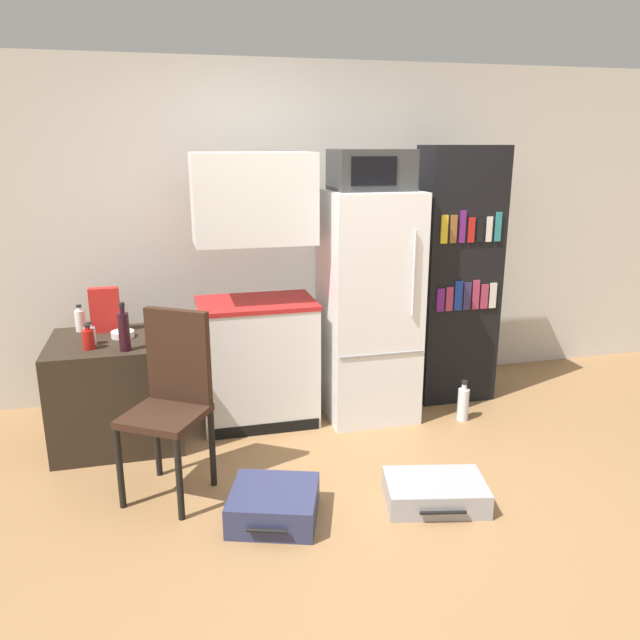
% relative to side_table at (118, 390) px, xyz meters
% --- Properties ---
extents(ground_plane, '(24.00, 24.00, 0.00)m').
position_rel_side_table_xyz_m(ground_plane, '(1.41, -1.25, -0.35)').
color(ground_plane, olive).
extents(wall_back, '(6.40, 0.10, 2.51)m').
position_rel_side_table_xyz_m(wall_back, '(1.61, 0.75, 0.91)').
color(wall_back, beige).
rests_on(wall_back, ground_plane).
extents(side_table, '(0.81, 0.71, 0.70)m').
position_rel_side_table_xyz_m(side_table, '(0.00, 0.00, 0.00)').
color(side_table, '#2D2319').
rests_on(side_table, ground_plane).
extents(kitchen_hutch, '(0.80, 0.53, 1.87)m').
position_rel_side_table_xyz_m(kitchen_hutch, '(0.95, 0.09, 0.50)').
color(kitchen_hutch, silver).
rests_on(kitchen_hutch, ground_plane).
extents(refrigerator, '(0.62, 0.66, 1.61)m').
position_rel_side_table_xyz_m(refrigerator, '(1.74, 0.04, 0.46)').
color(refrigerator, white).
rests_on(refrigerator, ground_plane).
extents(microwave, '(0.52, 0.41, 0.27)m').
position_rel_side_table_xyz_m(microwave, '(1.74, 0.04, 1.40)').
color(microwave, '#333333').
rests_on(microwave, refrigerator).
extents(bookshelf, '(0.58, 0.37, 1.91)m').
position_rel_side_table_xyz_m(bookshelf, '(2.48, 0.18, 0.60)').
color(bookshelf, black).
rests_on(bookshelf, ground_plane).
extents(bottle_ketchup_red, '(0.07, 0.07, 0.16)m').
position_rel_side_table_xyz_m(bottle_ketchup_red, '(-0.13, -0.17, 0.42)').
color(bottle_ketchup_red, '#AD1914').
rests_on(bottle_ketchup_red, side_table).
extents(bottle_wine_dark, '(0.07, 0.07, 0.30)m').
position_rel_side_table_xyz_m(bottle_wine_dark, '(0.09, -0.25, 0.48)').
color(bottle_wine_dark, black).
rests_on(bottle_wine_dark, side_table).
extents(bottle_milk_white, '(0.07, 0.07, 0.18)m').
position_rel_side_table_xyz_m(bottle_milk_white, '(-0.22, 0.25, 0.43)').
color(bottle_milk_white, white).
rests_on(bottle_milk_white, side_table).
extents(bottle_clear_short, '(0.07, 0.07, 0.14)m').
position_rel_side_table_xyz_m(bottle_clear_short, '(-0.13, -0.08, 0.41)').
color(bottle_clear_short, silver).
rests_on(bottle_clear_short, side_table).
extents(bowl, '(0.15, 0.15, 0.04)m').
position_rel_side_table_xyz_m(bowl, '(0.06, 0.03, 0.37)').
color(bowl, silver).
rests_on(bowl, side_table).
extents(cereal_box, '(0.19, 0.07, 0.30)m').
position_rel_side_table_xyz_m(cereal_box, '(-0.05, 0.19, 0.50)').
color(cereal_box, red).
rests_on(cereal_box, side_table).
extents(chair, '(0.55, 0.55, 1.04)m').
position_rel_side_table_xyz_m(chair, '(0.35, -0.72, 0.26)').
color(chair, black).
rests_on(chair, ground_plane).
extents(suitcase_large_flat, '(0.56, 0.55, 0.17)m').
position_rel_side_table_xyz_m(suitcase_large_flat, '(0.83, -1.17, -0.27)').
color(suitcase_large_flat, navy).
rests_on(suitcase_large_flat, ground_plane).
extents(suitcase_small_flat, '(0.60, 0.46, 0.14)m').
position_rel_side_table_xyz_m(suitcase_small_flat, '(1.72, -1.24, -0.28)').
color(suitcase_small_flat, '#99999E').
rests_on(suitcase_small_flat, ground_plane).
extents(water_bottle_front, '(0.08, 0.08, 0.30)m').
position_rel_side_table_xyz_m(water_bottle_front, '(2.36, -0.28, -0.23)').
color(water_bottle_front, silver).
rests_on(water_bottle_front, ground_plane).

